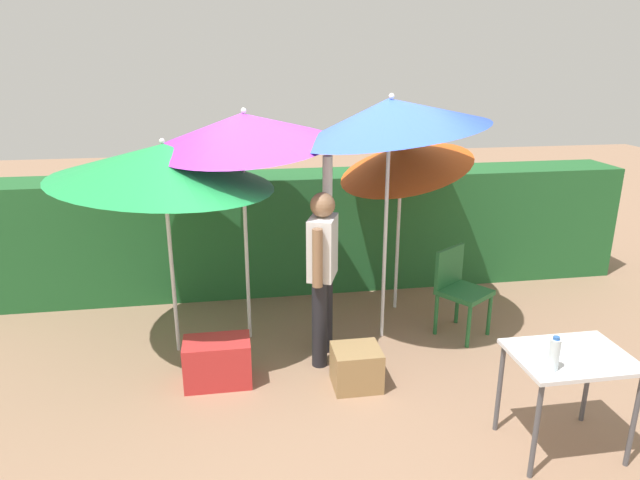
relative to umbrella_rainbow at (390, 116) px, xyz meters
name	(u,v)px	position (x,y,z in m)	size (l,w,h in m)	color
ground_plane	(325,361)	(-0.66, -0.39, -2.21)	(24.00, 24.00, 0.00)	#937056
hedge_row	(299,231)	(-0.66, 1.51, -1.51)	(8.00, 0.70, 1.40)	#23602D
umbrella_rainbow	(390,116)	(0.00, 0.00, 0.00)	(1.79, 1.77, 2.50)	silver
umbrella_orange	(404,158)	(0.35, 0.64, -0.50)	(1.47, 1.43, 2.10)	silver
umbrella_yellow	(243,129)	(-1.31, 0.21, -0.12)	(1.67, 1.67, 2.37)	silver
umbrella_navy	(163,163)	(-2.02, 0.06, -0.38)	(1.99, 1.97, 2.09)	silver
person_vendor	(323,265)	(-0.67, -0.31, -1.27)	(0.33, 0.55, 1.88)	black
chair_plastic	(459,286)	(0.78, -0.02, -1.70)	(0.61, 0.61, 0.89)	#236633
cooler_box	(218,362)	(-1.63, -0.60, -2.00)	(0.57, 0.35, 0.41)	red
crate_cardboard	(356,367)	(-0.46, -0.83, -2.03)	(0.41, 0.36, 0.36)	#9E7A4C
folding_table	(569,366)	(0.82, -1.85, -1.54)	(0.80, 0.60, 0.76)	#4C4C51
bottle_water	(554,354)	(0.58, -2.01, -1.34)	(0.07, 0.07, 0.24)	silver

